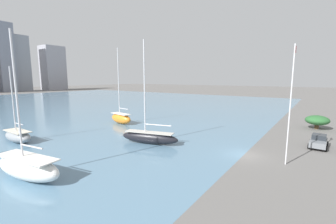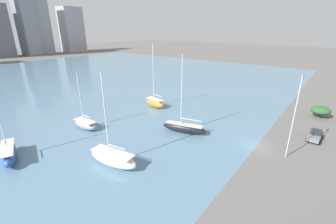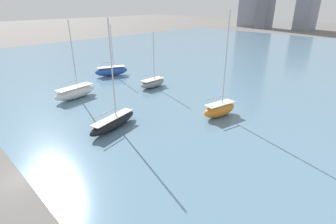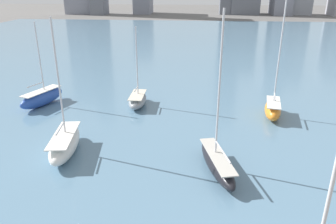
# 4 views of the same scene
# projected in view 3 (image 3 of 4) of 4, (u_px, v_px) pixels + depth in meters

# --- Properties ---
(ground_plane) EXTENTS (500.00, 500.00, 0.00)m
(ground_plane) POSITION_uv_depth(u_px,v_px,m) (24.00, 177.00, 26.35)
(ground_plane) COLOR #605E5B
(harbor_water) EXTENTS (180.00, 140.00, 0.00)m
(harbor_water) POSITION_uv_depth(u_px,v_px,m) (296.00, 66.00, 71.68)
(harbor_water) COLOR slate
(harbor_water) RESTS_ON ground_plane
(sailboat_blue) EXTENTS (4.58, 7.91, 11.59)m
(sailboat_blue) POSITION_uv_depth(u_px,v_px,m) (111.00, 71.00, 61.69)
(sailboat_blue) COLOR #284CA8
(sailboat_blue) RESTS_ON harbor_water
(sailboat_black) EXTENTS (3.90, 8.83, 14.55)m
(sailboat_black) POSITION_uv_depth(u_px,v_px,m) (113.00, 122.00, 36.04)
(sailboat_black) COLOR black
(sailboat_black) RESTS_ON harbor_water
(sailboat_white) EXTENTS (3.59, 8.39, 13.57)m
(sailboat_white) POSITION_uv_depth(u_px,v_px,m) (75.00, 92.00, 47.35)
(sailboat_white) COLOR white
(sailboat_white) RESTS_ON harbor_water
(sailboat_gray) EXTENTS (2.35, 6.12, 11.00)m
(sailboat_gray) POSITION_uv_depth(u_px,v_px,m) (153.00, 83.00, 53.48)
(sailboat_gray) COLOR gray
(sailboat_gray) RESTS_ON harbor_water
(sailboat_orange) EXTENTS (3.07, 6.35, 15.30)m
(sailboat_orange) POSITION_uv_depth(u_px,v_px,m) (220.00, 109.00, 39.84)
(sailboat_orange) COLOR orange
(sailboat_orange) RESTS_ON harbor_water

